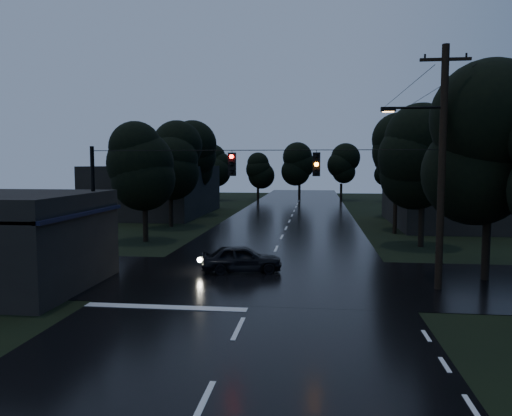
# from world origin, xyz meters

# --- Properties ---
(ground) EXTENTS (160.00, 160.00, 0.00)m
(ground) POSITION_xyz_m (0.00, 0.00, 0.00)
(ground) COLOR black
(ground) RESTS_ON ground
(main_road) EXTENTS (12.00, 120.00, 0.02)m
(main_road) POSITION_xyz_m (0.00, 30.00, 0.00)
(main_road) COLOR black
(main_road) RESTS_ON ground
(cross_street) EXTENTS (60.00, 9.00, 0.02)m
(cross_street) POSITION_xyz_m (0.00, 12.00, 0.00)
(cross_street) COLOR black
(cross_street) RESTS_ON ground
(building_far_right) EXTENTS (10.00, 14.00, 4.40)m
(building_far_right) POSITION_xyz_m (14.00, 34.00, 2.20)
(building_far_right) COLOR black
(building_far_right) RESTS_ON ground
(building_far_left) EXTENTS (10.00, 16.00, 5.00)m
(building_far_left) POSITION_xyz_m (-14.00, 40.00, 2.50)
(building_far_left) COLOR black
(building_far_left) RESTS_ON ground
(utility_pole_main) EXTENTS (3.50, 0.30, 10.00)m
(utility_pole_main) POSITION_xyz_m (7.41, 11.00, 5.26)
(utility_pole_main) COLOR black
(utility_pole_main) RESTS_ON ground
(utility_pole_far) EXTENTS (2.00, 0.30, 7.50)m
(utility_pole_far) POSITION_xyz_m (8.30, 28.00, 3.88)
(utility_pole_far) COLOR black
(utility_pole_far) RESTS_ON ground
(anchor_pole_left) EXTENTS (0.18, 0.18, 6.00)m
(anchor_pole_left) POSITION_xyz_m (-7.50, 11.00, 3.00)
(anchor_pole_left) COLOR black
(anchor_pole_left) RESTS_ON ground
(span_signals) EXTENTS (15.00, 0.37, 1.12)m
(span_signals) POSITION_xyz_m (0.56, 10.99, 5.24)
(span_signals) COLOR black
(span_signals) RESTS_ON ground
(tree_corner_near) EXTENTS (4.48, 4.48, 9.44)m
(tree_corner_near) POSITION_xyz_m (10.00, 13.00, 5.99)
(tree_corner_near) COLOR black
(tree_corner_near) RESTS_ON ground
(tree_left_a) EXTENTS (3.92, 3.92, 8.26)m
(tree_left_a) POSITION_xyz_m (-9.00, 22.00, 5.24)
(tree_left_a) COLOR black
(tree_left_a) RESTS_ON ground
(tree_left_b) EXTENTS (4.20, 4.20, 8.85)m
(tree_left_b) POSITION_xyz_m (-9.60, 30.00, 5.62)
(tree_left_b) COLOR black
(tree_left_b) RESTS_ON ground
(tree_left_c) EXTENTS (4.48, 4.48, 9.44)m
(tree_left_c) POSITION_xyz_m (-10.20, 40.00, 5.99)
(tree_left_c) COLOR black
(tree_left_c) RESTS_ON ground
(tree_right_a) EXTENTS (4.20, 4.20, 8.85)m
(tree_right_a) POSITION_xyz_m (9.00, 22.00, 5.62)
(tree_right_a) COLOR black
(tree_right_a) RESTS_ON ground
(tree_right_b) EXTENTS (4.48, 4.48, 9.44)m
(tree_right_b) POSITION_xyz_m (9.60, 30.00, 5.99)
(tree_right_b) COLOR black
(tree_right_b) RESTS_ON ground
(tree_right_c) EXTENTS (4.76, 4.76, 10.03)m
(tree_right_c) POSITION_xyz_m (10.20, 40.00, 6.37)
(tree_right_c) COLOR black
(tree_right_c) RESTS_ON ground
(car) EXTENTS (4.11, 2.32, 1.32)m
(car) POSITION_xyz_m (-1.14, 13.31, 0.66)
(car) COLOR black
(car) RESTS_ON ground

